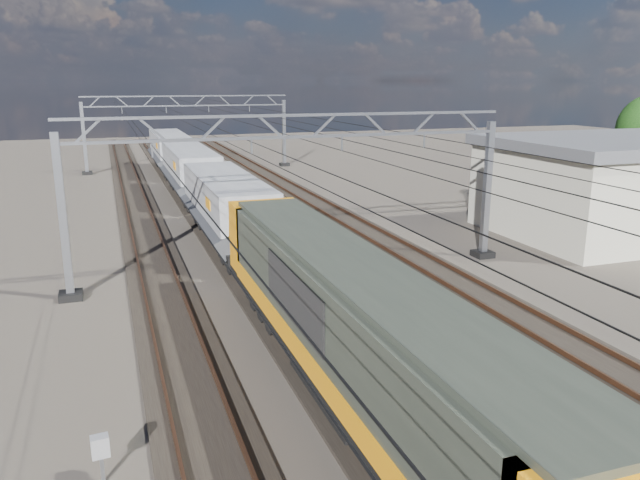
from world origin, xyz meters
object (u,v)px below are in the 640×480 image
object	(u,v)px
hopper_wagon_third	(170,149)
trackside_cabinet	(100,448)
catenary_gantry_mid	(298,189)
catenary_gantry_far	(189,130)
locomotive	(354,324)
hopper_wagon_lead	(227,204)
hopper_wagon_mid	(190,169)

from	to	relation	value
hopper_wagon_third	trackside_cabinet	world-z (taller)	hopper_wagon_third
hopper_wagon_third	trackside_cabinet	bearing A→B (deg)	-97.63
catenary_gantry_mid	catenary_gantry_far	size ratio (longest dim) A/B	1.00
locomotive	hopper_wagon_third	distance (m)	46.10
catenary_gantry_mid	trackside_cabinet	xyz separation A→B (m)	(-8.35, -12.77, -3.06)
hopper_wagon_lead	trackside_cabinet	distance (m)	20.09
catenary_gantry_far	hopper_wagon_lead	bearing A→B (deg)	-93.85
catenary_gantry_mid	catenary_gantry_far	distance (m)	36.00
hopper_wagon_third	hopper_wagon_mid	bearing A→B (deg)	-90.00
hopper_wagon_third	trackside_cabinet	size ratio (longest dim) A/B	11.60
hopper_wagon_mid	hopper_wagon_lead	bearing A→B (deg)	-90.00
locomotive	hopper_wagon_lead	xyz separation A→B (m)	(-0.00, 17.70, -0.09)
catenary_gantry_mid	hopper_wagon_lead	xyz separation A→B (m)	(-2.00, 6.24, -1.67)
hopper_wagon_mid	hopper_wagon_third	xyz separation A→B (m)	(0.00, 14.20, 0.00)
catenary_gantry_mid	hopper_wagon_mid	distance (m)	20.61
catenary_gantry_mid	trackside_cabinet	bearing A→B (deg)	-123.17
catenary_gantry_far	locomotive	bearing A→B (deg)	-92.41
catenary_gantry_far	hopper_wagon_lead	distance (m)	29.87
hopper_wagon_mid	locomotive	bearing A→B (deg)	-90.00
hopper_wagon_mid	catenary_gantry_mid	bearing A→B (deg)	-84.41
catenary_gantry_mid	hopper_wagon_mid	bearing A→B (deg)	95.59
locomotive	trackside_cabinet	world-z (taller)	locomotive
hopper_wagon_lead	trackside_cabinet	bearing A→B (deg)	-108.46
hopper_wagon_lead	hopper_wagon_mid	size ratio (longest dim) A/B	1.00
catenary_gantry_far	locomotive	xyz separation A→B (m)	(-2.00, -47.45, -1.58)
catenary_gantry_mid	locomotive	bearing A→B (deg)	-99.91
catenary_gantry_mid	catenary_gantry_far	world-z (taller)	same
hopper_wagon_mid	hopper_wagon_third	distance (m)	14.20
locomotive	hopper_wagon_mid	world-z (taller)	locomotive
catenary_gantry_far	hopper_wagon_third	world-z (taller)	catenary_gantry_far
hopper_wagon_lead	trackside_cabinet	world-z (taller)	hopper_wagon_lead
catenary_gantry_mid	hopper_wagon_third	size ratio (longest dim) A/B	1.53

